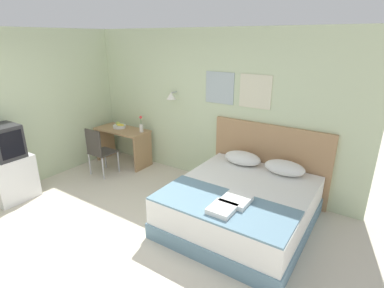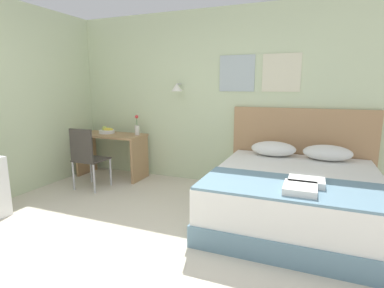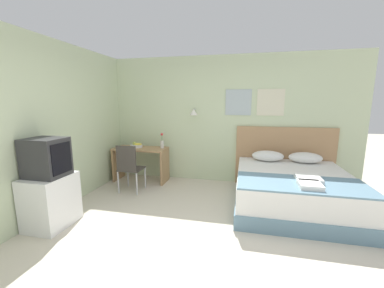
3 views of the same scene
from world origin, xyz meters
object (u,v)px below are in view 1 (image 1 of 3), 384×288
Objects in this scene: fruit_bowl at (119,126)px; tv_stand at (12,178)px; headboard at (268,161)px; desk_chair at (98,149)px; pillow_left at (242,158)px; desk at (123,139)px; bed at (241,206)px; folded_towel_mid_bed at (222,209)px; television at (4,142)px; folded_towel_near_foot at (236,200)px; throw_blanket at (222,205)px; pillow_right at (285,168)px; flower_vase at (141,126)px.

fruit_bowl reaches higher than tv_stand.
headboard is 3.08m from desk_chair.
pillow_left reaches higher than desk.
bed is 1.73× the size of desk.
headboard is 6.07× the size of folded_towel_mid_bed.
folded_towel_mid_bed is at bearing 11.04° from television.
tv_stand is at bearing -144.76° from headboard.
folded_towel_mid_bed is 1.18× the size of fruit_bowl.
desk is 1.58× the size of tv_stand.
pillow_left is 1.26m from folded_towel_near_foot.
desk reaches higher than throw_blanket.
pillow_right is (0.34, -0.27, 0.07)m from headboard.
fruit_bowl is (-3.16, 1.42, 0.14)m from folded_towel_mid_bed.
desk_chair reaches higher than pillow_left.
desk is (-3.09, 1.11, -0.12)m from folded_towel_near_foot.
folded_towel_near_foot is 0.66× the size of television.
headboard reaches higher than desk.
bed is at bearing -16.67° from flower_vase.
throw_blanket is 3.34× the size of television.
desk_chair is at bearing -163.48° from pillow_left.
pillow_left is (-0.34, 0.74, 0.39)m from bed.
fruit_bowl reaches higher than throw_blanket.
headboard is 7.19× the size of fruit_bowl.
throw_blanket is at bearing -75.48° from pillow_left.
headboard reaches higher than desk_chair.
pillow_left is 1.15× the size of television.
folded_towel_near_foot is (0.12, 0.14, 0.04)m from throw_blanket.
pillow_left is 2.64m from desk.
desk_chair is 1.28× the size of tv_stand.
pillow_right is (0.34, 0.74, 0.39)m from bed.
desk_chair reaches higher than pillow_right.
flower_vase is 0.63× the size of television.
folded_towel_near_foot is 3.63m from tv_stand.
bed is at bearing 95.83° from folded_towel_mid_bed.
desk_chair is 0.92m from flower_vase.
headboard is 3.20× the size of pillow_left.
desk_chair is (0.08, -0.69, 0.02)m from desk.
tv_stand is 0.62m from television.
fruit_bowl is (-3.09, -0.29, 0.16)m from headboard.
tv_stand is at bearing -157.82° from bed.
pillow_right is at bearing -38.46° from headboard.
throw_blanket is (0.00, -1.58, -0.02)m from headboard.
folded_towel_near_foot is (-0.22, -1.17, -0.05)m from pillow_right.
throw_blanket is at bearing -90.00° from headboard.
pillow_right is 1.19m from folded_towel_near_foot.
headboard is 3.20× the size of pillow_right.
tv_stand is 1.38× the size of television.
fruit_bowl is (-0.19, 0.73, 0.24)m from desk_chair.
television is at bearing -109.33° from desk_chair.
desk_chair is at bearing -75.31° from fruit_bowl.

